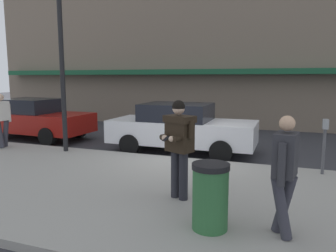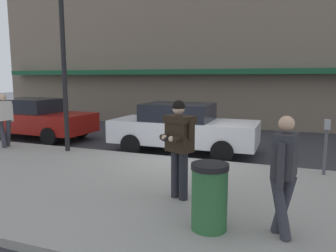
{
  "view_description": "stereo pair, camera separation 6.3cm",
  "coord_description": "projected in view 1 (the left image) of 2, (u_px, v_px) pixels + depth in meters",
  "views": [
    {
      "loc": [
        2.7,
        -8.66,
        2.34
      ],
      "look_at": [
        0.72,
        -3.31,
        1.49
      ],
      "focal_mm": 35.0,
      "sensor_mm": 36.0,
      "label": 1
    },
    {
      "loc": [
        2.75,
        -8.64,
        2.34
      ],
      "look_at": [
        0.72,
        -3.31,
        1.49
      ],
      "focal_mm": 35.0,
      "sensor_mm": 36.0,
      "label": 2
    }
  ],
  "objects": [
    {
      "name": "parked_sedan_mid",
      "position": [
        181.0,
        128.0,
        10.21
      ],
      "size": [
        4.51,
        1.95,
        1.54
      ],
      "color": "silver",
      "rests_on": "ground"
    },
    {
      "name": "pedestrian_with_bag",
      "position": [
        285.0,
        168.0,
        4.48
      ],
      "size": [
        0.37,
        0.72,
        1.7
      ],
      "color": "#33333D",
      "rests_on": "sidewalk"
    },
    {
      "name": "street_lamp_post",
      "position": [
        61.0,
        50.0,
        9.46
      ],
      "size": [
        0.36,
        0.36,
        4.88
      ],
      "color": "black",
      "rests_on": "sidewalk"
    },
    {
      "name": "curb_paint_line",
      "position": [
        220.0,
        163.0,
        9.01
      ],
      "size": [
        28.0,
        0.12,
        0.01
      ],
      "primitive_type": "cube",
      "color": "silver",
      "rests_on": "ground"
    },
    {
      "name": "parking_meter",
      "position": [
        325.0,
        139.0,
        7.41
      ],
      "size": [
        0.12,
        0.18,
        1.27
      ],
      "color": "#4C4C51",
      "rests_on": "sidewalk"
    },
    {
      "name": "trash_bin",
      "position": [
        210.0,
        196.0,
        4.74
      ],
      "size": [
        0.55,
        0.55,
        0.98
      ],
      "color": "#2D6638",
      "rests_on": "sidewalk"
    },
    {
      "name": "ground_plane",
      "position": [
        184.0,
        161.0,
        9.31
      ],
      "size": [
        80.0,
        80.0,
        0.0
      ],
      "primitive_type": "plane",
      "color": "#333338"
    },
    {
      "name": "man_texting_on_phone",
      "position": [
        179.0,
        139.0,
        5.85
      ],
      "size": [
        0.61,
        0.65,
        1.81
      ],
      "color": "#23232B",
      "rests_on": "sidewalk"
    },
    {
      "name": "sidewalk",
      "position": [
        190.0,
        196.0,
        6.31
      ],
      "size": [
        32.0,
        5.3,
        0.14
      ],
      "primitive_type": "cube",
      "color": "#99968E",
      "rests_on": "ground"
    },
    {
      "name": "parked_sedan_near",
      "position": [
        33.0,
        118.0,
        12.5
      ],
      "size": [
        4.56,
        2.05,
        1.54
      ],
      "color": "maroon",
      "rests_on": "ground"
    },
    {
      "name": "pedestrian_in_light_coat",
      "position": [
        2.0,
        117.0,
        10.27
      ],
      "size": [
        0.4,
        0.58,
        1.7
      ],
      "color": "#33333D",
      "rests_on": "sidewalk"
    }
  ]
}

